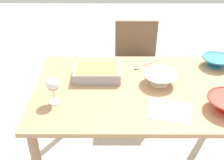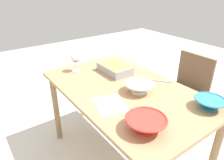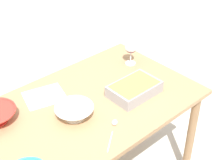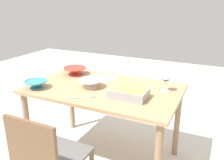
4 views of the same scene
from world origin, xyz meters
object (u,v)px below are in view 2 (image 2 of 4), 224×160
object	(u,v)px
serving_bowl	(146,123)
chair	(184,92)
dining_table	(124,99)
mixing_bowl	(210,103)
small_bowl	(139,87)
wine_glass	(75,59)
napkin	(110,105)
casserole_dish	(115,68)
serving_spoon	(151,80)

from	to	relation	value
serving_bowl	chair	bearing A→B (deg)	-66.69
dining_table	mixing_bowl	size ratio (longest dim) A/B	6.82
mixing_bowl	small_bowl	world-z (taller)	small_bowl
wine_glass	napkin	xyz separation A→B (m)	(-0.63, 0.08, -0.11)
casserole_dish	small_bowl	world-z (taller)	small_bowl
dining_table	napkin	bearing A→B (deg)	119.60
casserole_dish	napkin	xyz separation A→B (m)	(-0.41, 0.34, -0.04)
dining_table	serving_spoon	size ratio (longest dim) A/B	6.75
mixing_bowl	serving_spoon	xyz separation A→B (m)	(0.50, 0.01, -0.03)
casserole_dish	dining_table	bearing A→B (deg)	157.91
serving_bowl	serving_spoon	bearing A→B (deg)	-47.90
small_bowl	casserole_dish	bearing A→B (deg)	-9.83
serving_spoon	serving_bowl	bearing A→B (deg)	132.10
mixing_bowl	napkin	world-z (taller)	mixing_bowl
dining_table	casserole_dish	size ratio (longest dim) A/B	4.49
serving_bowl	wine_glass	bearing A→B (deg)	-3.66
chair	serving_spoon	size ratio (longest dim) A/B	4.20
small_bowl	wine_glass	bearing A→B (deg)	17.45
mixing_bowl	serving_spoon	distance (m)	0.51
small_bowl	serving_bowl	distance (m)	0.42
napkin	mixing_bowl	bearing A→B (deg)	-128.98
chair	serving_spoon	distance (m)	0.57
mixing_bowl	serving_bowl	distance (m)	0.48
chair	serving_bowl	size ratio (longest dim) A/B	3.56
serving_bowl	serving_spoon	xyz separation A→B (m)	(0.42, -0.46, -0.04)
serving_bowl	casserole_dish	bearing A→B (deg)	-24.11
wine_glass	mixing_bowl	xyz separation A→B (m)	(-1.03, -0.41, -0.07)
wine_glass	small_bowl	world-z (taller)	wine_glass
small_bowl	serving_bowl	world-z (taller)	serving_bowl
dining_table	wine_glass	world-z (taller)	wine_glass
small_bowl	napkin	world-z (taller)	small_bowl
small_bowl	napkin	size ratio (longest dim) A/B	0.93
serving_bowl	napkin	distance (m)	0.31
serving_bowl	napkin	bearing A→B (deg)	2.79
dining_table	small_bowl	size ratio (longest dim) A/B	6.22
small_bowl	napkin	bearing A→B (deg)	94.04
dining_table	small_bowl	xyz separation A→B (m)	(-0.11, -0.05, 0.14)
wine_glass	mixing_bowl	world-z (taller)	wine_glass
chair	serving_spoon	world-z (taller)	chair
wine_glass	chair	bearing A→B (deg)	-120.55
serving_spoon	casserole_dish	bearing A→B (deg)	25.64
chair	casserole_dish	world-z (taller)	chair
small_bowl	serving_spoon	xyz separation A→B (m)	(0.09, -0.21, -0.03)
dining_table	napkin	size ratio (longest dim) A/B	5.77
casserole_dish	napkin	distance (m)	0.53
casserole_dish	serving_spoon	bearing A→B (deg)	-154.36
casserole_dish	mixing_bowl	size ratio (longest dim) A/B	1.52
mixing_bowl	napkin	bearing A→B (deg)	51.02
dining_table	serving_spoon	xyz separation A→B (m)	(-0.02, -0.26, 0.10)
mixing_bowl	small_bowl	bearing A→B (deg)	27.95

